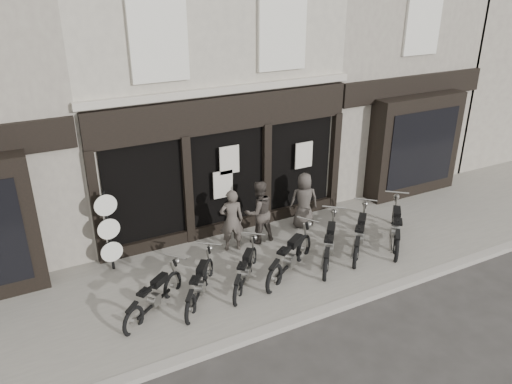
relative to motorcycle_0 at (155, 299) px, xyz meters
name	(u,v)px	position (x,y,z in m)	size (l,w,h in m)	color
ground_plane	(282,288)	(2.88, -0.42, -0.38)	(90.00, 90.00, 0.00)	#2D2B28
pavement	(263,267)	(2.88, 0.48, -0.32)	(30.00, 4.20, 0.12)	slate
kerb	(312,316)	(2.88, -1.67, -0.32)	(30.00, 0.25, 0.13)	gray
central_building	(183,69)	(2.88, 5.53, 3.70)	(7.30, 6.22, 8.34)	#B7AF9C
neighbour_right	(356,55)	(9.23, 5.47, 3.66)	(5.60, 6.73, 8.34)	gray
filler_right	(510,40)	(17.38, 5.58, 3.72)	(11.00, 6.00, 8.20)	gray
motorcycle_0	(155,299)	(0.00, 0.00, 0.00)	(1.73, 1.42, 0.97)	black
motorcycle_1	(200,287)	(1.02, -0.04, 0.01)	(1.46, 1.77, 0.99)	black
motorcycle_2	(246,272)	(2.17, 0.02, 0.00)	(1.48, 1.66, 0.96)	black
motorcycle_3	(290,260)	(3.32, -0.06, 0.05)	(2.04, 1.48, 1.10)	black
motorcycle_4	(329,247)	(4.50, 0.01, 0.05)	(1.69, 1.90, 1.10)	black
motorcycle_5	(360,237)	(5.49, 0.06, 0.05)	(1.78, 1.81, 1.10)	black
motorcycle_6	(395,230)	(6.56, -0.10, 0.07)	(1.74, 1.96, 1.13)	black
man_left	(232,220)	(2.53, 1.53, 0.57)	(0.61, 0.40, 1.67)	#48413B
man_centre	(259,212)	(3.34, 1.60, 0.59)	(0.83, 0.65, 1.71)	#3A342F
man_right	(304,201)	(4.85, 1.76, 0.53)	(0.78, 0.51, 1.59)	#3D3733
advert_sign_post	(109,235)	(-0.42, 1.99, 0.67)	(0.53, 0.34, 2.17)	black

